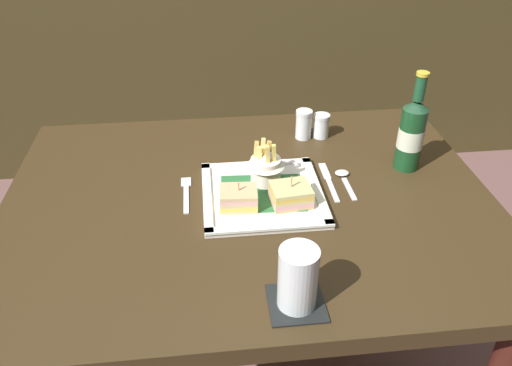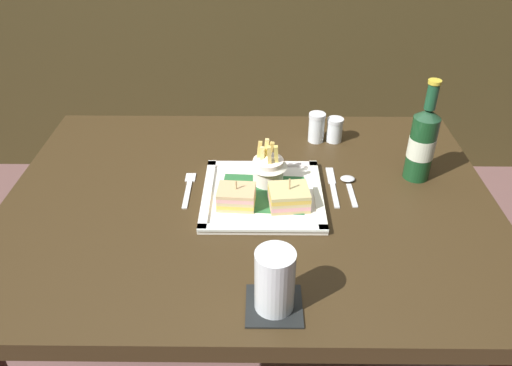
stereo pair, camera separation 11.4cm
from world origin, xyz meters
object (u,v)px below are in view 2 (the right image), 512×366
Objects in this scene: sandwich_half_left at (236,197)px; beer_bottle at (422,142)px; knife at (332,185)px; salt_shaker at (316,129)px; dining_table at (250,231)px; square_plate at (263,195)px; sandwich_half_right at (289,197)px; fries_cup at (268,166)px; water_glass at (275,284)px; fork at (189,188)px; spoon at (349,183)px; pepper_shaker at (334,131)px.

sandwich_half_left is 0.34× the size of beer_bottle.
knife is 2.07× the size of salt_shaker.
beer_bottle is 0.23m from knife.
dining_table is 0.11m from square_plate.
square_plate is 0.08m from sandwich_half_right.
salt_shaker is at bearing 59.20° from fries_cup.
fork is at bearing 118.03° from water_glass.
fork is (-0.23, 0.08, -0.03)m from sandwich_half_right.
beer_bottle is at bearing 13.95° from square_plate.
dining_table is 4.12× the size of square_plate.
knife is at bearing -173.92° from spoon.
square_plate is at bearing -118.19° from salt_shaker.
pepper_shaker is (-0.18, 0.18, -0.07)m from beer_bottle.
dining_table is 0.46m from beer_bottle.
spoon is at bearing 64.25° from water_glass.
pepper_shaker reaches higher than dining_table.
dining_table is at bearing 57.49° from sandwich_half_left.
square_plate is 1.09× the size of beer_bottle.
square_plate is at bearing -164.62° from spoon.
square_plate is 0.34m from water_glass.
fork is 1.17× the size of spoon.
sandwich_half_right is 0.87× the size of fries_cup.
sandwich_half_right is 0.75× the size of spoon.
salt_shaker is at bearing 61.81° from square_plate.
square_plate is 0.40m from beer_bottle.
square_plate is 2.21× the size of spoon.
spoon is at bearing -167.82° from beer_bottle.
salt_shaker reaches higher than spoon.
water_glass is at bearing -111.09° from knife.
sandwich_half_left is at bearing -162.80° from beer_bottle.
beer_bottle is 1.74× the size of fork.
fork is at bearing -174.22° from beer_bottle.
square_plate reaches higher than spoon.
knife is at bearing -84.58° from salt_shaker.
water_glass is at bearing -115.75° from spoon.
knife is at bearing 40.50° from sandwich_half_right.
pepper_shaker is (0.05, 0.00, -0.01)m from salt_shaker.
fork is (-0.55, -0.06, -0.09)m from beer_bottle.
spoon is 1.85× the size of pepper_shaker.
square_plate is 0.07m from fries_cup.
salt_shaker reaches higher than dining_table.
knife is at bearing 14.18° from dining_table.
beer_bottle reaches higher than salt_shaker.
beer_bottle reaches higher than spoon.
water_glass is 0.96× the size of spoon.
water_glass reaches higher than dining_table.
fries_cup reaches higher than sandwich_half_right.
beer_bottle is at bearing 12.59° from dining_table.
salt_shaker is at bearing 36.22° from fork.
pepper_shaker reaches higher than knife.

